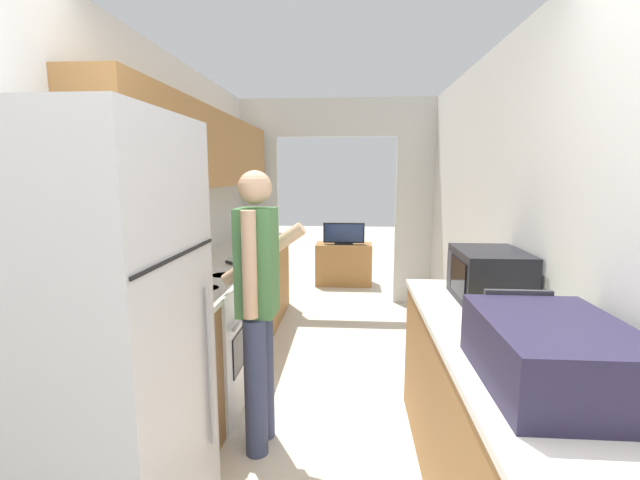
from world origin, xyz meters
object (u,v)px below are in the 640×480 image
person (258,304)px  book_stack (494,323)px  television (344,234)px  knife (231,262)px  suitcase (552,353)px  refrigerator (94,356)px  range_oven (199,342)px  microwave (489,276)px  tv_cabinet (344,264)px

person → book_stack: size_ratio=6.37×
book_stack → television: 4.17m
knife → suitcase: bearing=-90.1°
person → suitcase: (1.23, -0.89, 0.13)m
knife → refrigerator: bearing=-131.8°
range_oven → book_stack: range_oven is taller
refrigerator → range_oven: refrigerator is taller
microwave → television: (-0.89, 3.63, -0.29)m
suitcase → microwave: microwave is taller
tv_cabinet → refrigerator: bearing=-101.0°
refrigerator → television: 4.66m
book_stack → microwave: bearing=76.5°
tv_cabinet → television: bearing=-90.0°
suitcase → microwave: size_ratio=1.32×
refrigerator → book_stack: size_ratio=7.15×
knife → television: bearing=30.9°
refrigerator → book_stack: refrigerator is taller
person → television: size_ratio=2.78×
book_stack → knife: (-1.65, 1.39, -0.02)m
refrigerator → knife: size_ratio=6.28×
book_stack → knife: 2.16m
refrigerator → person: bearing=60.6°
range_oven → microwave: microwave is taller
suitcase → tv_cabinet: suitcase is taller
refrigerator → book_stack: 1.74m
book_stack → television: size_ratio=0.44×
range_oven → book_stack: bearing=-24.4°
tv_cabinet → television: (0.00, -0.04, 0.45)m
range_oven → microwave: (1.84, -0.32, 0.59)m
person → knife: size_ratio=5.59×
refrigerator → microwave: 2.02m
suitcase → television: 4.71m
tv_cabinet → knife: size_ratio=2.75×
person → tv_cabinet: (0.44, 3.79, -0.58)m
knife → microwave: bearing=-68.8°
microwave → knife: size_ratio=1.69×
microwave → suitcase: bearing=-95.5°
microwave → television: 3.75m
person → range_oven: bearing=53.0°
person → refrigerator: bearing=153.6°
book_stack → knife: size_ratio=0.88×
range_oven → person: size_ratio=0.63×
suitcase → person: bearing=144.1°
book_stack → suitcase: bearing=-88.3°
microwave → television: bearing=103.7°
knife → person: bearing=-107.9°
person → knife: 1.13m
microwave → book_stack: 0.49m
range_oven → suitcase: size_ratio=1.59×
refrigerator → suitcase: 1.70m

